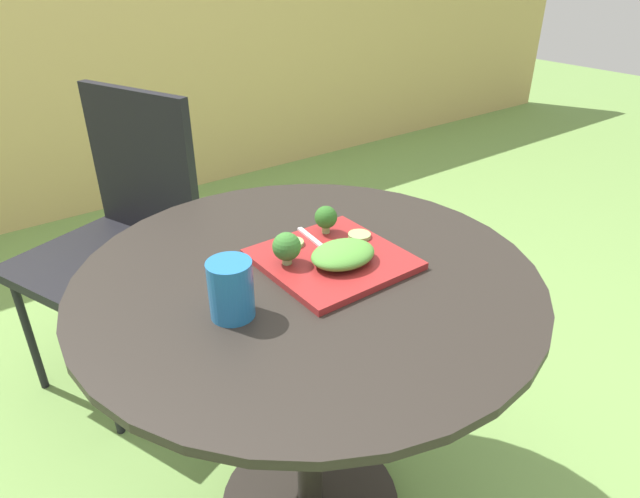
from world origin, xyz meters
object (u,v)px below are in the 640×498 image
object	(u,v)px
drinking_glass	(231,292)
fork	(321,246)
patio_chair	(121,222)
salad_plate	(332,259)

from	to	relation	value
drinking_glass	fork	xyz separation A→B (m)	(0.25, 0.08, -0.03)
drinking_glass	fork	bearing A→B (deg)	18.01
patio_chair	drinking_glass	bearing A→B (deg)	-94.96
fork	drinking_glass	bearing A→B (deg)	-161.99
salad_plate	fork	xyz separation A→B (m)	(0.00, 0.04, 0.01)
patio_chair	drinking_glass	size ratio (longest dim) A/B	8.76
salad_plate	fork	size ratio (longest dim) A/B	1.71
salad_plate	drinking_glass	size ratio (longest dim) A/B	2.57
patio_chair	fork	world-z (taller)	patio_chair
patio_chair	salad_plate	distance (m)	0.85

